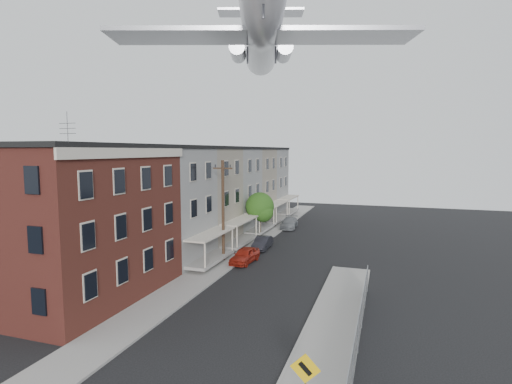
# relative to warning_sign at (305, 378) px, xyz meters

# --- Properties ---
(ground) EXTENTS (120.00, 120.00, 0.00)m
(ground) POSITION_rel_warning_sign_xyz_m (-5.60, 1.03, -1.88)
(ground) COLOR black
(ground) RESTS_ON ground
(sidewalk_left) EXTENTS (3.00, 62.00, 0.12)m
(sidewalk_left) POSITION_rel_warning_sign_xyz_m (-11.10, 25.03, -1.82)
(sidewalk_left) COLOR gray
(sidewalk_left) RESTS_ON ground
(sidewalk_right) EXTENTS (3.00, 26.00, 0.12)m
(sidewalk_right) POSITION_rel_warning_sign_xyz_m (-0.10, 7.03, -1.82)
(sidewalk_right) COLOR gray
(sidewalk_right) RESTS_ON ground
(curb_left) EXTENTS (0.15, 62.00, 0.14)m
(curb_left) POSITION_rel_warning_sign_xyz_m (-9.65, 25.03, -1.81)
(curb_left) COLOR gray
(curb_left) RESTS_ON ground
(curb_right) EXTENTS (0.15, 26.00, 0.14)m
(curb_right) POSITION_rel_warning_sign_xyz_m (-1.55, 7.03, -1.81)
(curb_right) COLOR gray
(curb_right) RESTS_ON ground
(corner_building) EXTENTS (10.31, 12.30, 12.15)m
(corner_building) POSITION_rel_warning_sign_xyz_m (-17.60, 8.03, 3.28)
(corner_building) COLOR black
(corner_building) RESTS_ON ground
(row_house_a) EXTENTS (11.98, 7.00, 10.30)m
(row_house_a) POSITION_rel_warning_sign_xyz_m (-17.56, 17.53, 3.25)
(row_house_a) COLOR gray
(row_house_a) RESTS_ON ground
(row_house_b) EXTENTS (11.98, 7.00, 10.30)m
(row_house_b) POSITION_rel_warning_sign_xyz_m (-17.56, 24.53, 3.25)
(row_house_b) COLOR gray
(row_house_b) RESTS_ON ground
(row_house_c) EXTENTS (11.98, 7.00, 10.30)m
(row_house_c) POSITION_rel_warning_sign_xyz_m (-17.56, 31.53, 3.25)
(row_house_c) COLOR gray
(row_house_c) RESTS_ON ground
(row_house_d) EXTENTS (11.98, 7.00, 10.30)m
(row_house_d) POSITION_rel_warning_sign_xyz_m (-17.56, 38.53, 3.25)
(row_house_d) COLOR gray
(row_house_d) RESTS_ON ground
(row_house_e) EXTENTS (11.98, 7.00, 10.30)m
(row_house_e) POSITION_rel_warning_sign_xyz_m (-17.56, 45.53, 3.25)
(row_house_e) COLOR gray
(row_house_e) RESTS_ON ground
(chainlink_fence) EXTENTS (0.06, 18.06, 1.90)m
(chainlink_fence) POSITION_rel_warning_sign_xyz_m (1.40, 6.03, -0.89)
(chainlink_fence) COLOR gray
(chainlink_fence) RESTS_ON ground
(warning_sign) EXTENTS (1.10, 0.11, 2.80)m
(warning_sign) POSITION_rel_warning_sign_xyz_m (0.00, 0.00, 0.00)
(warning_sign) COLOR #515156
(warning_sign) RESTS_ON ground
(utility_pole) EXTENTS (1.80, 0.26, 9.00)m
(utility_pole) POSITION_rel_warning_sign_xyz_m (-11.20, 19.03, 2.79)
(utility_pole) COLOR black
(utility_pole) RESTS_ON ground
(street_tree) EXTENTS (3.22, 3.20, 5.20)m
(street_tree) POSITION_rel_warning_sign_xyz_m (-10.87, 28.95, 1.57)
(street_tree) COLOR black
(street_tree) RESTS_ON ground
(car_near) EXTENTS (1.90, 4.07, 1.35)m
(car_near) POSITION_rel_warning_sign_xyz_m (-9.20, 19.11, -1.21)
(car_near) COLOR #9D2114
(car_near) RESTS_ON ground
(car_mid) EXTENTS (1.45, 3.86, 1.26)m
(car_mid) POSITION_rel_warning_sign_xyz_m (-9.20, 24.30, -1.25)
(car_mid) COLOR black
(car_mid) RESTS_ON ground
(car_far) EXTENTS (2.27, 4.75, 1.34)m
(car_far) POSITION_rel_warning_sign_xyz_m (-9.20, 35.70, -1.21)
(car_far) COLOR slate
(car_far) RESTS_ON ground
(airplane) EXTENTS (26.27, 30.06, 8.71)m
(airplane) POSITION_rel_warning_sign_xyz_m (-8.87, 22.87, 18.91)
(airplane) COLOR silver
(airplane) RESTS_ON ground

